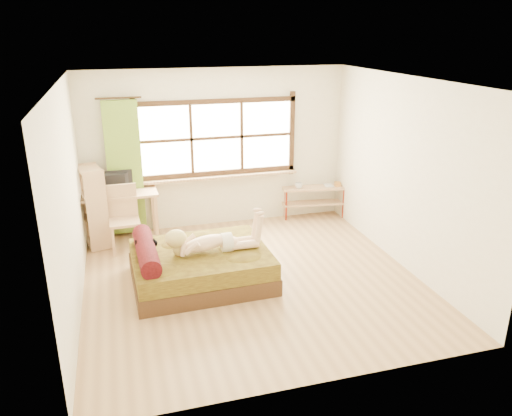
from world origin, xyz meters
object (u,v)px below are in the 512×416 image
object	(u,v)px
woman	(212,232)
chair	(124,214)
bookshelf	(94,207)
desk	(116,199)
kitten	(145,247)
pipe_shelf	(314,195)
bed	(198,265)

from	to	relation	value
woman	chair	xyz separation A→B (m)	(-1.11, 1.49, -0.16)
chair	bookshelf	bearing A→B (deg)	149.99
desk	kitten	bearing A→B (deg)	-80.34
woman	bookshelf	size ratio (longest dim) A/B	1.00
chair	pipe_shelf	size ratio (longest dim) A/B	0.86
bed	woman	xyz separation A→B (m)	(0.20, -0.05, 0.49)
chair	bookshelf	world-z (taller)	bookshelf
woman	bookshelf	world-z (taller)	bookshelf
woman	pipe_shelf	distance (m)	3.03
desk	chair	bearing A→B (deg)	-76.19
bed	woman	size ratio (longest dim) A/B	1.46
kitten	bed	bearing A→B (deg)	-10.30
pipe_shelf	bookshelf	bearing A→B (deg)	-167.58
woman	chair	distance (m)	1.86
desk	bookshelf	xyz separation A→B (m)	(-0.34, -0.12, -0.05)
bed	desk	size ratio (longest dim) A/B	1.42
kitten	bookshelf	distance (m)	1.72
bookshelf	desk	bearing A→B (deg)	5.10
woman	bookshelf	xyz separation A→B (m)	(-1.55, 1.73, -0.08)
bed	bookshelf	xyz separation A→B (m)	(-1.35, 1.68, 0.41)
kitten	chair	xyz separation A→B (m)	(-0.24, 1.34, 0.00)
desk	bookshelf	bearing A→B (deg)	-162.84
woman	pipe_shelf	size ratio (longest dim) A/B	1.08
kitten	desk	size ratio (longest dim) A/B	0.21
woman	bookshelf	bearing A→B (deg)	130.11
bed	chair	xyz separation A→B (m)	(-0.91, 1.44, 0.32)
woman	kitten	bearing A→B (deg)	168.47
kitten	chair	distance (m)	1.36
chair	bookshelf	size ratio (longest dim) A/B	0.79
kitten	pipe_shelf	world-z (taller)	kitten
chair	desk	bearing A→B (deg)	103.81
woman	desk	size ratio (longest dim) A/B	0.97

